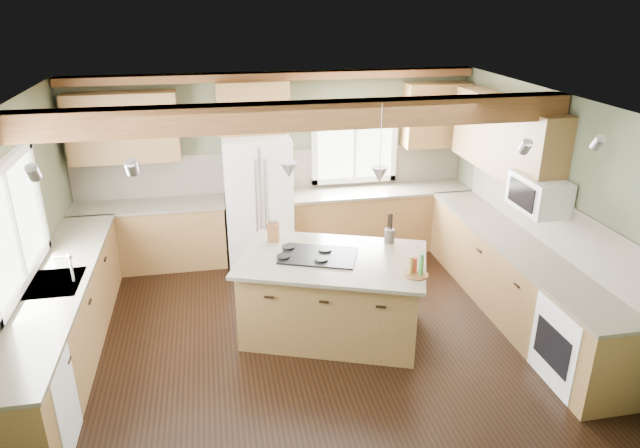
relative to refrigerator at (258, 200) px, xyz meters
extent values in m
plane|color=black|center=(0.30, -2.12, -0.90)|extent=(5.60, 5.60, 0.00)
plane|color=silver|center=(0.30, -2.12, 1.70)|extent=(5.60, 5.60, 0.00)
plane|color=#4C523A|center=(0.30, 0.38, 0.40)|extent=(5.60, 0.00, 5.60)
plane|color=#4C523A|center=(-2.50, -2.12, 0.40)|extent=(0.00, 5.00, 5.00)
plane|color=#4C523A|center=(3.10, -2.12, 0.40)|extent=(0.00, 5.00, 5.00)
cube|color=#4F2C16|center=(0.30, -2.03, 1.57)|extent=(5.55, 0.26, 0.26)
cube|color=#4F2C16|center=(0.30, 0.28, 1.64)|extent=(5.55, 0.20, 0.10)
cube|color=brown|center=(0.30, 0.36, 0.31)|extent=(5.58, 0.03, 0.58)
cube|color=brown|center=(3.08, -2.07, 0.31)|extent=(0.03, 3.70, 0.58)
cube|color=brown|center=(-1.49, 0.08, -0.46)|extent=(2.02, 0.60, 0.88)
cube|color=#494335|center=(-1.49, 0.08, 0.00)|extent=(2.06, 0.64, 0.04)
cube|color=brown|center=(1.79, 0.08, -0.46)|extent=(2.62, 0.60, 0.88)
cube|color=#494335|center=(1.79, 0.08, 0.00)|extent=(2.66, 0.64, 0.04)
cube|color=brown|center=(-2.20, -2.07, -0.46)|extent=(0.60, 3.70, 0.88)
cube|color=#494335|center=(-2.20, -2.07, 0.00)|extent=(0.64, 3.74, 0.04)
cube|color=brown|center=(2.80, -2.07, -0.46)|extent=(0.60, 3.70, 0.88)
cube|color=#494335|center=(2.80, -2.07, 0.00)|extent=(0.64, 3.74, 0.04)
cube|color=brown|center=(-1.69, 0.21, 1.05)|extent=(1.40, 0.35, 0.90)
cube|color=brown|center=(0.00, 0.21, 1.25)|extent=(0.96, 0.35, 0.70)
cube|color=brown|center=(2.92, -1.22, 1.05)|extent=(0.35, 2.20, 0.90)
cube|color=brown|center=(2.60, 0.21, 1.05)|extent=(0.90, 0.35, 0.90)
cube|color=white|center=(-2.48, -2.07, 0.65)|extent=(0.04, 1.60, 1.05)
cube|color=white|center=(1.45, 0.36, 0.65)|extent=(1.10, 0.04, 1.00)
cube|color=#262628|center=(-2.20, -2.07, 0.01)|extent=(0.50, 0.65, 0.03)
cylinder|color=#B2B2B7|center=(-2.02, -2.07, 0.15)|extent=(0.02, 0.02, 0.28)
cube|color=white|center=(-2.19, -3.37, -0.47)|extent=(0.60, 0.60, 0.84)
cube|color=white|center=(2.79, -3.37, -0.47)|extent=(0.60, 0.72, 0.84)
cube|color=white|center=(2.88, -2.17, 0.65)|extent=(0.40, 0.70, 0.38)
cone|color=#B2B2B7|center=(0.18, -1.87, 0.98)|extent=(0.18, 0.18, 0.16)
cone|color=#B2B2B7|center=(1.06, -2.20, 0.98)|extent=(0.18, 0.18, 0.16)
cube|color=white|center=(0.00, 0.00, 0.00)|extent=(0.90, 0.74, 1.80)
cube|color=brown|center=(0.62, -2.03, -0.46)|extent=(2.15, 1.73, 0.88)
cube|color=#494335|center=(0.62, -2.03, 0.00)|extent=(2.31, 1.89, 0.04)
cube|color=black|center=(0.47, -1.98, 0.03)|extent=(0.95, 0.79, 0.02)
cube|color=brown|center=(0.05, -1.47, 0.13)|extent=(0.15, 0.13, 0.21)
cylinder|color=#3A332E|center=(1.35, -1.75, 0.10)|extent=(0.14, 0.14, 0.16)
camera|label=1|loc=(-0.57, -7.47, 2.68)|focal=32.00mm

